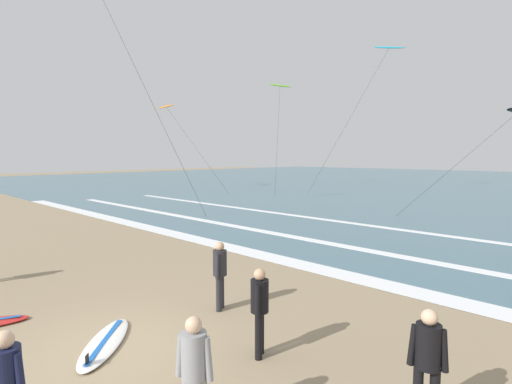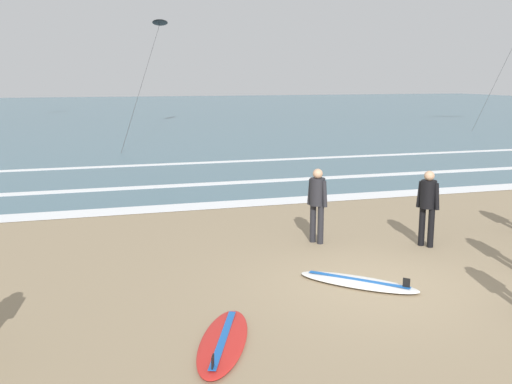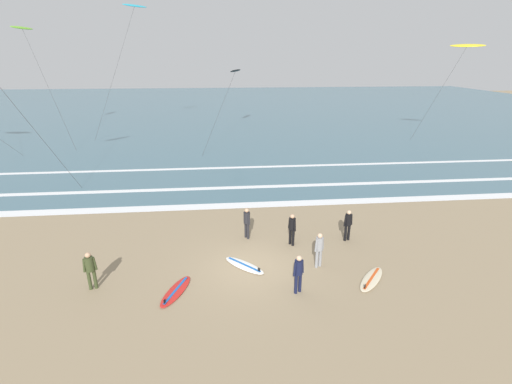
% 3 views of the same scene
% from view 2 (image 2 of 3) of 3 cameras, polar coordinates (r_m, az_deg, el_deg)
% --- Properties ---
extents(ground_plane, '(160.00, 160.00, 0.00)m').
position_cam_2_polar(ground_plane, '(10.47, 11.65, -8.67)').
color(ground_plane, '#937F60').
extents(ocean_surface, '(140.00, 90.00, 0.01)m').
position_cam_2_polar(ocean_surface, '(60.44, -12.20, 7.54)').
color(ocean_surface, '#476B7A').
rests_on(ocean_surface, ground).
extents(wave_foam_shoreline, '(56.79, 0.89, 0.01)m').
position_cam_2_polar(wave_foam_shoreline, '(17.26, 6.37, -0.62)').
color(wave_foam_shoreline, white).
rests_on(wave_foam_shoreline, ocean_surface).
extents(wave_foam_mid_break, '(51.60, 0.55, 0.01)m').
position_cam_2_polar(wave_foam_mid_break, '(20.03, 1.12, 1.08)').
color(wave_foam_mid_break, white).
rests_on(wave_foam_mid_break, ocean_surface).
extents(wave_foam_outer_break, '(49.00, 0.50, 0.01)m').
position_cam_2_polar(wave_foam_outer_break, '(24.42, -4.30, 2.86)').
color(wave_foam_outer_break, white).
rests_on(wave_foam_outer_break, ocean_surface).
extents(surfer_left_far, '(0.34, 0.48, 1.60)m').
position_cam_2_polar(surfer_left_far, '(12.54, 5.91, -0.66)').
color(surfer_left_far, '#232328').
rests_on(surfer_left_far, ground).
extents(surfer_right_near, '(0.35, 0.48, 1.60)m').
position_cam_2_polar(surfer_right_near, '(12.72, 16.21, -0.88)').
color(surfer_right_near, black).
rests_on(surfer_right_near, ground).
extents(surfboard_left_pile, '(1.92, 1.90, 0.25)m').
position_cam_2_polar(surfboard_left_pile, '(10.36, 9.81, -8.54)').
color(surfboard_left_pile, silver).
rests_on(surfboard_left_pile, ground).
extents(surfboard_near_water, '(1.35, 2.17, 0.25)m').
position_cam_2_polar(surfboard_near_water, '(8.10, -3.17, -14.16)').
color(surfboard_near_water, red).
rests_on(surfboard_near_water, ground).
extents(kite_black_low_near, '(4.68, 14.50, 7.18)m').
position_cam_2_polar(kite_black_low_near, '(40.99, -9.22, 15.74)').
color(kite_black_low_near, black).
rests_on(kite_black_low_near, ground).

